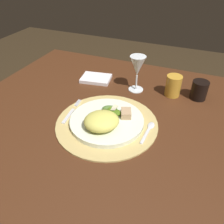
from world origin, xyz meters
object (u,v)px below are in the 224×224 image
at_px(fork, 71,112).
at_px(amber_tumbler, 173,86).
at_px(spoon, 149,129).
at_px(wine_glass, 137,67).
at_px(dinner_plate, 107,121).
at_px(dark_tumbler, 199,90).
at_px(dining_table, 108,149).
at_px(napkin, 96,78).

height_order(fork, amber_tumbler, amber_tumbler).
relative_size(fork, spoon, 1.26).
xyz_separation_m(fork, wine_glass, (0.18, 0.27, 0.10)).
bearing_deg(spoon, amber_tumbler, 83.43).
bearing_deg(dinner_plate, spoon, 8.62).
height_order(dinner_plate, wine_glass, wine_glass).
bearing_deg(dinner_plate, dark_tumbler, 46.66).
height_order(dining_table, fork, fork).
distance_m(dinner_plate, napkin, 0.34).
bearing_deg(dining_table, spoon, -6.45).
distance_m(dining_table, fork, 0.24).
height_order(napkin, dark_tumbler, dark_tumbler).
xyz_separation_m(dinner_plate, fork, (-0.15, 0.00, -0.01)).
bearing_deg(wine_glass, napkin, 175.79).
height_order(fork, dark_tumbler, dark_tumbler).
relative_size(napkin, wine_glass, 0.86).
relative_size(dining_table, wine_glass, 7.33).
bearing_deg(dark_tumbler, spoon, -115.78).
distance_m(fork, amber_tumbler, 0.45).
height_order(spoon, amber_tumbler, amber_tumbler).
relative_size(dinner_plate, napkin, 1.94).
xyz_separation_m(dinner_plate, spoon, (0.15, 0.02, -0.01)).
bearing_deg(wine_glass, amber_tumbler, 6.72).
relative_size(fork, napkin, 1.15).
height_order(napkin, amber_tumbler, amber_tumbler).
bearing_deg(spoon, dark_tumbler, 64.22).
distance_m(napkin, amber_tumbler, 0.37).
relative_size(dinner_plate, wine_glass, 1.68).
relative_size(dinner_plate, fork, 1.68).
height_order(spoon, wine_glass, wine_glass).
relative_size(napkin, amber_tumbler, 1.52).
relative_size(fork, amber_tumbler, 1.75).
bearing_deg(amber_tumbler, napkin, -179.47).
xyz_separation_m(dining_table, fork, (-0.14, -0.04, 0.19)).
relative_size(dining_table, fork, 7.36).
bearing_deg(dinner_plate, wine_glass, 84.74).
bearing_deg(spoon, napkin, 141.68).
relative_size(spoon, wine_glass, 0.79).
bearing_deg(dining_table, fork, -163.75).
bearing_deg(wine_glass, dark_tumbler, 7.46).
bearing_deg(napkin, dining_table, -56.02).
xyz_separation_m(wine_glass, dark_tumbler, (0.27, 0.04, -0.07)).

